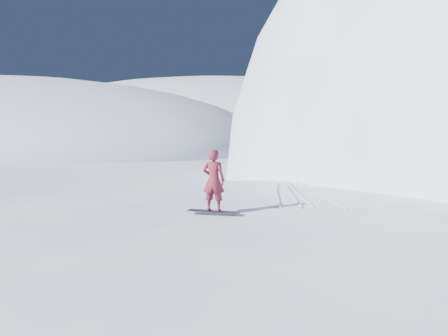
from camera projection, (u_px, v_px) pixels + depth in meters
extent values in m
plane|color=white|center=(283.00, 309.00, 11.30)|extent=(400.00, 400.00, 0.00)
ellipsoid|color=white|center=(328.00, 274.00, 13.89)|extent=(36.00, 28.00, 4.80)
ellipsoid|color=white|center=(203.00, 140.00, 127.51)|extent=(140.00, 90.00, 36.00)
ellipsoid|color=white|center=(105.00, 323.00, 10.50)|extent=(6.00, 5.40, 0.80)
ellipsoid|color=white|center=(256.00, 243.00, 17.59)|extent=(7.00, 6.30, 1.00)
cube|color=black|center=(214.00, 211.00, 11.82)|extent=(1.46, 0.29, 0.02)
imported|color=maroon|center=(214.00, 180.00, 11.74)|extent=(0.62, 0.41, 1.68)
cube|color=silver|center=(276.00, 190.00, 15.51)|extent=(1.24, 5.89, 0.04)
cube|color=silver|center=(290.00, 191.00, 15.37)|extent=(1.50, 5.84, 0.04)
cube|color=silver|center=(297.00, 191.00, 15.30)|extent=(1.71, 5.79, 0.04)
cube|color=silver|center=(317.00, 192.00, 15.11)|extent=(2.10, 5.66, 0.04)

